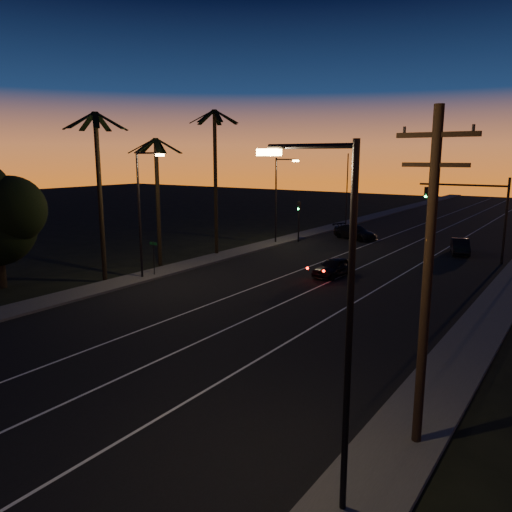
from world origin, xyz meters
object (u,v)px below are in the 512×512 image
Objects in this scene: utility_pole at (428,275)px; cross_car at (355,232)px; signal_mast at (475,204)px; lead_car at (334,267)px; right_car at (460,246)px.

cross_car is at bearing 115.95° from utility_pole.
signal_mast is 14.10m from cross_car.
utility_pole is at bearing -57.89° from lead_car.
cross_car is (-11.10, 2.40, 0.06)m from right_car.
utility_pole is 2.27× the size of right_car.
cross_car reaches higher than lead_car.
utility_pole is 1.80× the size of cross_car.
right_car is (-1.46, 2.59, -4.09)m from signal_mast.
cross_car is (-12.56, 5.00, -4.02)m from signal_mast.
utility_pole is 39.18m from cross_car.
utility_pole is at bearing -64.05° from cross_car.
cross_car is at bearing 108.20° from lead_car.
right_car is 11.36m from cross_car.
lead_car is 0.83× the size of cross_car.
signal_mast reaches higher than cross_car.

